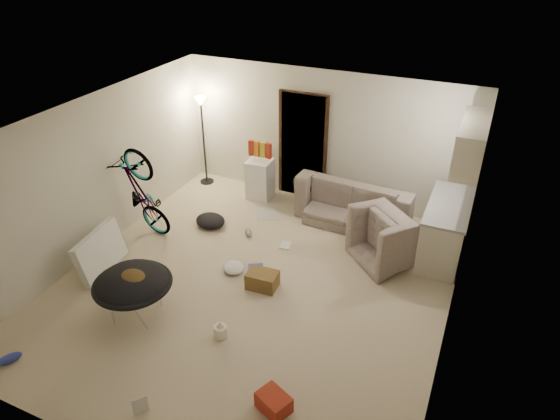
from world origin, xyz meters
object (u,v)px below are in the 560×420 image
at_px(juicer, 221,331).
at_px(drink_case_b, 274,402).
at_px(saucer_chair, 134,290).
at_px(sofa, 356,205).
at_px(mini_fridge, 260,179).
at_px(drink_case_a, 262,280).
at_px(kitchen_counter, 445,230).
at_px(tv_box, 100,252).
at_px(bicycle, 144,212).
at_px(armchair, 397,241).
at_px(floor_lamp, 202,122).

bearing_deg(juicer, drink_case_b, -33.71).
height_order(saucer_chair, drink_case_b, saucer_chair).
distance_m(sofa, mini_fridge, 1.96).
bearing_deg(drink_case_a, drink_case_b, -64.44).
relative_size(kitchen_counter, drink_case_b, 4.14).
relative_size(kitchen_counter, sofa, 0.73).
distance_m(saucer_chair, drink_case_b, 2.45).
bearing_deg(sofa, juicer, 81.87).
bearing_deg(tv_box, juicer, -19.74).
height_order(bicycle, tv_box, bicycle).
xyz_separation_m(mini_fridge, juicer, (1.21, -3.67, -0.28)).
distance_m(armchair, drink_case_b, 3.47).
bearing_deg(kitchen_counter, juicer, -126.82).
xyz_separation_m(kitchen_counter, drink_case_a, (-2.29, -1.97, -0.31)).
relative_size(drink_case_a, juicer, 1.75).
height_order(kitchen_counter, saucer_chair, kitchen_counter).
relative_size(floor_lamp, sofa, 0.88).
bearing_deg(sofa, bicycle, 35.26).
distance_m(floor_lamp, kitchen_counter, 4.95).
bearing_deg(tv_box, drink_case_a, 6.95).
height_order(armchair, mini_fridge, mini_fridge).
bearing_deg(armchair, kitchen_counter, -103.40).
bearing_deg(tv_box, mini_fridge, 62.02).
bearing_deg(bicycle, floor_lamp, 9.60).
relative_size(saucer_chair, juicer, 4.16).
xyz_separation_m(kitchen_counter, bicycle, (-4.73, -1.48, 0.01)).
xyz_separation_m(bicycle, saucer_chair, (1.14, -1.74, -0.01)).
xyz_separation_m(floor_lamp, armchair, (4.18, -1.08, -0.98)).
distance_m(kitchen_counter, tv_box, 5.39).
height_order(drink_case_b, juicer, juicer).
bearing_deg(kitchen_counter, armchair, -146.51).
xyz_separation_m(mini_fridge, saucer_chair, (-0.04, -3.77, 0.06)).
height_order(drink_case_a, drink_case_b, drink_case_a).
xyz_separation_m(armchair, juicer, (-1.68, -2.69, -0.22)).
xyz_separation_m(sofa, juicer, (-0.75, -3.57, -0.20)).
bearing_deg(drink_case_b, juicer, 169.80).
bearing_deg(drink_case_b, saucer_chair, -171.53).
relative_size(mini_fridge, saucer_chair, 0.73).
height_order(kitchen_counter, tv_box, kitchen_counter).
bearing_deg(juicer, kitchen_counter, 53.18).
bearing_deg(drink_case_a, sofa, 70.34).
bearing_deg(sofa, kitchen_counter, 167.87).
height_order(armchair, drink_case_b, armchair).
bearing_deg(drink_case_b, kitchen_counter, 95.64).
bearing_deg(drink_case_b, bicycle, 169.37).
bearing_deg(drink_case_a, tv_box, -169.27).
distance_m(sofa, bicycle, 3.69).
relative_size(floor_lamp, saucer_chair, 1.72).
distance_m(floor_lamp, saucer_chair, 4.15).
xyz_separation_m(armchair, drink_case_b, (-0.59, -3.41, -0.22)).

